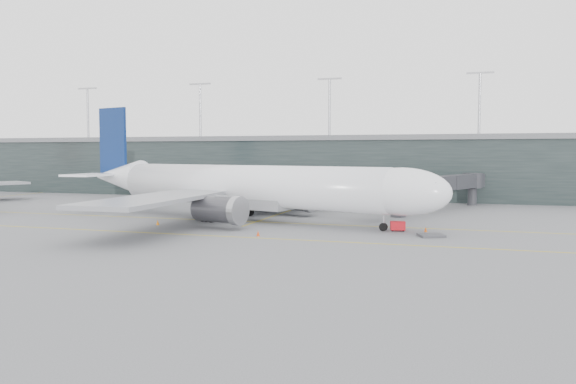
% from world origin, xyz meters
% --- Properties ---
extents(ground, '(320.00, 320.00, 0.00)m').
position_xyz_m(ground, '(0.00, 0.00, 0.00)').
color(ground, '#59595E').
rests_on(ground, ground).
extents(taxiline_a, '(160.00, 0.25, 0.02)m').
position_xyz_m(taxiline_a, '(0.00, -4.00, 0.01)').
color(taxiline_a, gold).
rests_on(taxiline_a, ground).
extents(taxiline_b, '(160.00, 0.25, 0.02)m').
position_xyz_m(taxiline_b, '(0.00, -20.00, 0.01)').
color(taxiline_b, gold).
rests_on(taxiline_b, ground).
extents(taxiline_lead_main, '(0.25, 60.00, 0.02)m').
position_xyz_m(taxiline_lead_main, '(5.00, 20.00, 0.01)').
color(taxiline_lead_main, gold).
rests_on(taxiline_lead_main, ground).
extents(terminal, '(240.00, 36.00, 29.00)m').
position_xyz_m(terminal, '(-0.00, 58.00, 7.62)').
color(terminal, black).
rests_on(terminal, ground).
extents(main_aircraft, '(69.29, 63.79, 19.71)m').
position_xyz_m(main_aircraft, '(2.61, -2.40, 5.53)').
color(main_aircraft, white).
rests_on(main_aircraft, ground).
extents(jet_bridge, '(21.30, 44.26, 6.78)m').
position_xyz_m(jet_bridge, '(29.48, 23.02, 5.07)').
color(jet_bridge, '#2C2D32').
rests_on(jet_bridge, ground).
extents(gse_cart, '(2.27, 1.70, 1.39)m').
position_xyz_m(gse_cart, '(27.89, -8.01, 0.78)').
color(gse_cart, red).
rests_on(gse_cart, ground).
extents(baggage_dolly, '(3.96, 3.64, 0.32)m').
position_xyz_m(baggage_dolly, '(32.71, -12.18, 0.19)').
color(baggage_dolly, '#3C3D41').
rests_on(baggage_dolly, ground).
extents(uld_a, '(2.37, 2.13, 1.77)m').
position_xyz_m(uld_a, '(-4.16, 8.91, 0.93)').
color(uld_a, '#3A3A3F').
rests_on(uld_a, ground).
extents(uld_b, '(2.58, 2.37, 1.90)m').
position_xyz_m(uld_b, '(-1.03, 12.22, 1.00)').
color(uld_b, '#3A3A3F').
rests_on(uld_b, ground).
extents(uld_c, '(2.33, 2.15, 1.70)m').
position_xyz_m(uld_c, '(1.43, 10.82, 0.89)').
color(uld_c, '#3A3A3F').
rests_on(uld_c, ground).
extents(cone_nose, '(0.45, 0.45, 0.72)m').
position_xyz_m(cone_nose, '(31.74, -7.79, 0.36)').
color(cone_nose, '#CF4D0B').
rests_on(cone_nose, ground).
extents(cone_wing_stbd, '(0.46, 0.46, 0.74)m').
position_xyz_m(cone_wing_stbd, '(10.68, -18.42, 0.37)').
color(cone_wing_stbd, '#DD400C').
rests_on(cone_wing_stbd, ground).
extents(cone_wing_port, '(0.47, 0.47, 0.74)m').
position_xyz_m(cone_wing_port, '(9.68, 12.34, 0.37)').
color(cone_wing_port, '#D34C0B').
rests_on(cone_wing_port, ground).
extents(cone_tail, '(0.49, 0.49, 0.79)m').
position_xyz_m(cone_tail, '(-8.08, -12.09, 0.39)').
color(cone_tail, orange).
rests_on(cone_tail, ground).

